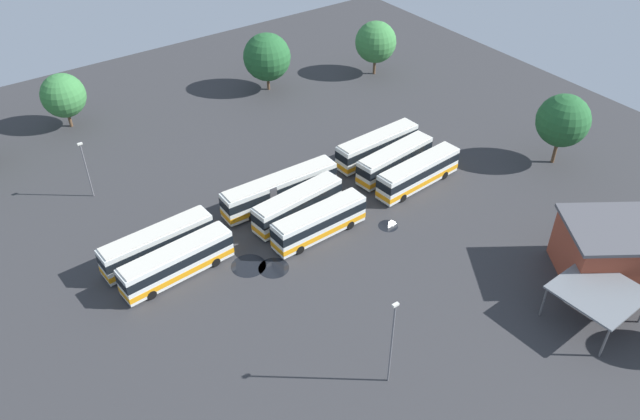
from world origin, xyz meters
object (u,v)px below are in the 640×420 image
lamp_post_mid_lot (86,167)px  tree_east_edge (63,95)px  lamp_post_by_building (392,341)px  bus_row2_slot2 (377,146)px  tree_south_edge (376,42)px  maintenance_shelter (598,292)px  bus_row1_slot1 (298,205)px  bus_row1_slot0 (319,222)px  depot_building (624,251)px  bus_row2_slot1 (395,160)px  bus_row0_slot1 (177,262)px  tree_northwest (267,57)px  bus_row2_slot0 (419,173)px  tree_north_edge (563,121)px  bus_row0_slot2 (158,244)px  bus_row1_slot2 (280,189)px

lamp_post_mid_lot → tree_east_edge: tree_east_edge is taller
lamp_post_by_building → tree_east_edge: 59.73m
bus_row2_slot2 → tree_south_edge: (15.91, 20.03, 3.47)m
maintenance_shelter → bus_row1_slot1: bearing=115.8°
bus_row1_slot0 → depot_building: bearing=-46.8°
bus_row1_slot0 → tree_east_edge: size_ratio=1.45×
bus_row2_slot1 → bus_row0_slot1: bearing=-176.8°
bus_row0_slot1 → tree_northwest: bearing=46.1°
bus_row0_slot1 → tree_east_edge: tree_east_edge is taller
bus_row1_slot0 → bus_row2_slot1: (14.80, 4.68, 0.00)m
bus_row0_slot1 → lamp_post_by_building: bearing=-68.2°
bus_row2_slot2 → maintenance_shelter: 33.39m
depot_building → tree_east_edge: bearing=119.8°
bus_row0_slot1 → bus_row2_slot0: same height
bus_row1_slot1 → bus_row2_slot0: size_ratio=0.94×
maintenance_shelter → tree_east_edge: tree_east_edge is taller
tree_south_edge → tree_northwest: bearing=163.2°
bus_row2_slot1 → bus_row2_slot2: bearing=84.7°
bus_row2_slot2 → lamp_post_mid_lot: size_ratio=1.66×
bus_row1_slot0 → tree_north_edge: 33.78m
bus_row2_slot1 → tree_north_edge: bearing=-28.5°
bus_row0_slot1 → bus_row2_slot0: size_ratio=0.99×
bus_row0_slot2 → bus_row1_slot0: size_ratio=1.08×
bus_row1_slot0 → bus_row2_slot2: bearing=29.3°
bus_row1_slot1 → bus_row1_slot2: bearing=90.6°
bus_row1_slot2 → tree_east_edge: bearing=113.9°
bus_row0_slot1 → maintenance_shelter: size_ratio=1.61×
bus_row0_slot1 → tree_east_edge: size_ratio=1.55×
bus_row0_slot1 → lamp_post_mid_lot: bearing=97.2°
bus_row1_slot1 → tree_south_edge: size_ratio=1.33×
tree_east_edge → tree_northwest: bearing=-12.3°
lamp_post_mid_lot → bus_row1_slot0: bearing=-50.7°
bus_row1_slot0 → tree_north_edge: size_ratio=1.20×
bus_row1_slot2 → lamp_post_mid_lot: bearing=141.3°
bus_row2_slot0 → bus_row2_slot2: same height
maintenance_shelter → tree_northwest: size_ratio=0.84×
bus_row2_slot1 → depot_building: bearing=-76.8°
bus_row2_slot0 → tree_south_edge: size_ratio=1.41×
bus_row2_slot2 → tree_south_edge: bearing=51.5°
tree_east_edge → depot_building: bearing=-60.2°
bus_row1_slot1 → tree_north_edge: size_ratio=1.22×
bus_row2_slot2 → lamp_post_by_building: (-21.63, -27.80, 3.17)m
bus_row1_slot1 → lamp_post_mid_lot: bearing=134.7°
bus_row0_slot2 → bus_row2_slot1: 30.69m
bus_row2_slot1 → bus_row2_slot0: bearing=-82.6°
bus_row2_slot2 → tree_east_edge: (-29.68, 31.39, 2.88)m
depot_building → lamp_post_by_building: 27.97m
bus_row0_slot2 → lamp_post_mid_lot: size_ratio=1.66×
bus_row1_slot1 → tree_south_edge: (31.25, 24.59, 3.47)m
depot_building → tree_south_edge: tree_south_edge is taller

